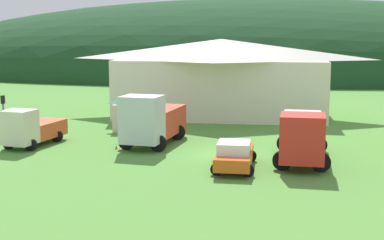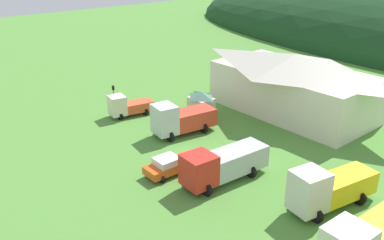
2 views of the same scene
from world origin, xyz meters
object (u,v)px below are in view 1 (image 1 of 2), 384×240
depot_building (221,76)px  service_pickup_orange (235,154)px  light_truck_cream (30,128)px  traffic_cone_near_pickup (116,149)px  play_shed_cream (133,112)px  tow_truck_silver (152,120)px  crane_truck_red (302,134)px  traffic_light_west (4,116)px

depot_building → service_pickup_orange: 20.67m
depot_building → service_pickup_orange: bearing=-83.0°
light_truck_cream → traffic_cone_near_pickup: light_truck_cream is taller
play_shed_cream → traffic_cone_near_pickup: play_shed_cream is taller
tow_truck_silver → play_shed_cream: bearing=-145.0°
depot_building → traffic_cone_near_pickup: (-5.67, -16.11, -3.70)m
tow_truck_silver → crane_truck_red: size_ratio=0.87×
play_shed_cream → light_truck_cream: (-5.47, -6.93, -0.24)m
tow_truck_silver → crane_truck_red: 10.53m
tow_truck_silver → traffic_light_west: size_ratio=2.01×
crane_truck_red → service_pickup_orange: crane_truck_red is taller
traffic_light_west → traffic_cone_near_pickup: 7.82m
light_truck_cream → traffic_cone_near_pickup: (6.06, -0.06, -1.27)m
depot_building → crane_truck_red: depot_building is taller
depot_building → play_shed_cream: (-6.27, -9.12, -2.20)m
depot_building → light_truck_cream: size_ratio=3.66×
depot_building → tow_truck_silver: bearing=-103.8°
light_truck_cream → tow_truck_silver: 8.34m
light_truck_cream → service_pickup_orange: size_ratio=1.06×
depot_building → traffic_light_west: bearing=-127.7°
light_truck_cream → traffic_light_west: traffic_light_west is taller
depot_building → traffic_light_west: depot_building is taller
depot_building → traffic_light_west: size_ratio=5.66×
light_truck_cream → service_pickup_orange: light_truck_cream is taller
depot_building → play_shed_cream: 11.28m
light_truck_cream → play_shed_cream: bearing=152.0°
depot_building → service_pickup_orange: size_ratio=3.89×
tow_truck_silver → traffic_cone_near_pickup: bearing=-44.0°
service_pickup_orange → traffic_cone_near_pickup: 9.23m
tow_truck_silver → light_truck_cream: bearing=-70.9°
play_shed_cream → light_truck_cream: 8.83m
crane_truck_red → service_pickup_orange: 4.69m
play_shed_cream → traffic_light_west: traffic_light_west is taller
depot_building → traffic_cone_near_pickup: depot_building is taller
crane_truck_red → service_pickup_orange: bearing=-54.3°
play_shed_cream → traffic_light_west: (-6.85, -7.83, 0.74)m
tow_truck_silver → crane_truck_red: tow_truck_silver is taller
tow_truck_silver → crane_truck_red: bearing=79.3°
service_pickup_orange → play_shed_cream: bearing=-141.2°
traffic_light_west → light_truck_cream: bearing=33.2°
light_truck_cream → crane_truck_red: crane_truck_red is taller
depot_building → crane_truck_red: size_ratio=2.45×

